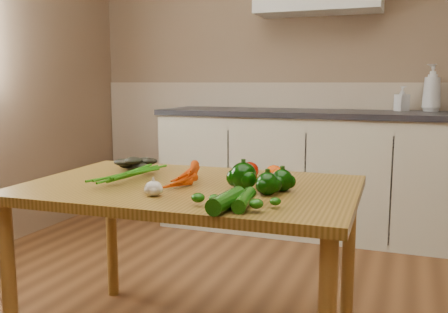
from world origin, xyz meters
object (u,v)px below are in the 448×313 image
table (190,203)px  garlic_bulb (153,189)px  tomato_c (279,175)px  soap_bottle_b (402,99)px  leafy_greens (133,159)px  pepper_c (267,184)px  pepper_a (243,176)px  pepper_b (282,180)px  zucchini_b (226,201)px  tomato_b (274,173)px  zucchini_a (244,200)px  soap_bottle_a (432,88)px  tomato_a (250,170)px  carrot_bunch (168,175)px

table → garlic_bulb: (-0.04, -0.24, 0.10)m
tomato_c → table: bearing=-154.7°
table → soap_bottle_b: size_ratio=7.60×
soap_bottle_b → leafy_greens: soap_bottle_b is taller
pepper_c → pepper_a: bearing=156.2°
pepper_b → leafy_greens: bearing=164.6°
table → tomato_c: tomato_c is taller
leafy_greens → pepper_b: leafy_greens is taller
table → zucchini_b: 0.43m
garlic_bulb → tomato_b: (0.33, 0.43, 0.00)m
leafy_greens → zucchini_a: bearing=-34.4°
zucchini_a → pepper_c: bearing=83.4°
leafy_greens → tomato_c: 0.72m
zucchini_a → zucchini_b: zucchini_b is taller
soap_bottle_a → garlic_bulb: bearing=-77.5°
pepper_a → zucchini_a: bearing=-70.5°
leafy_greens → zucchini_b: bearing=-38.9°
leafy_greens → tomato_a: size_ratio=2.38×
soap_bottle_a → tomato_c: 1.98m
pepper_a → pepper_c: pepper_a is taller
soap_bottle_b → leafy_greens: (-1.13, -1.78, -0.24)m
pepper_c → zucchini_b: bearing=-105.2°
table → soap_bottle_a: size_ratio=4.06×
soap_bottle_b → tomato_c: soap_bottle_b is taller
soap_bottle_b → pepper_a: size_ratio=1.68×
leafy_greens → zucchini_a: size_ratio=0.92×
pepper_b → tomato_c: (-0.05, 0.15, -0.01)m
leafy_greens → pepper_c: size_ratio=2.27×
soap_bottle_b → zucchini_a: size_ratio=0.87×
zucchini_b → carrot_bunch: bearing=140.2°
tomato_b → garlic_bulb: bearing=-127.1°
carrot_bunch → tomato_b: size_ratio=3.48×
pepper_a → tomato_c: bearing=62.4°
carrot_bunch → zucchini_a: carrot_bunch is taller
table → tomato_b: 0.37m
pepper_c → tomato_c: bearing=93.5°
garlic_bulb → tomato_b: bearing=52.9°
garlic_bulb → tomato_a: bearing=62.6°
leafy_greens → tomato_b: (0.68, -0.02, -0.01)m
table → pepper_c: (0.34, -0.07, 0.12)m
garlic_bulb → pepper_c: bearing=23.4°
table → tomato_c: bearing=23.5°
soap_bottle_b → tomato_a: (-0.55, -1.81, -0.25)m
zucchini_b → pepper_b: bearing=72.9°
carrot_bunch → pepper_a: (0.32, -0.01, 0.02)m
pepper_c → leafy_greens: bearing=158.2°
table → soap_bottle_b: (0.74, 2.00, 0.37)m
carrot_bunch → tomato_b: carrot_bunch is taller
garlic_bulb → pepper_c: size_ratio=0.78×
tomato_b → pepper_c: bearing=-79.8°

